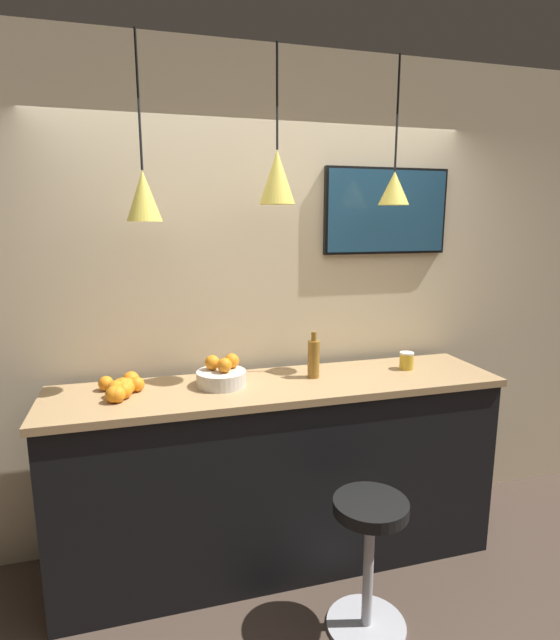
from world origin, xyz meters
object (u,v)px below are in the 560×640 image
at_px(fruit_bowl, 222,375).
at_px(mounted_tv, 387,211).
at_px(spread_jar, 407,361).
at_px(bar_stool, 369,543).
at_px(juice_bottle, 314,358).

distance_m(fruit_bowl, mounted_tv, 1.43).
relative_size(spread_jar, mounted_tv, 0.13).
bearing_deg(spread_jar, bar_stool, -129.31).
bearing_deg(juice_bottle, bar_stool, -84.73).
bearing_deg(juice_bottle, fruit_bowl, 179.53).
distance_m(bar_stool, juice_bottle, 0.98).
xyz_separation_m(fruit_bowl, mounted_tv, (1.09, 0.30, 0.87)).
distance_m(fruit_bowl, spread_jar, 1.11).
bearing_deg(fruit_bowl, spread_jar, -0.22).
relative_size(bar_stool, spread_jar, 6.58).
relative_size(bar_stool, juice_bottle, 2.56).
relative_size(juice_bottle, spread_jar, 2.57).
xyz_separation_m(fruit_bowl, juice_bottle, (0.52, -0.00, 0.06)).
distance_m(fruit_bowl, juice_bottle, 0.52).
height_order(juice_bottle, mounted_tv, mounted_tv).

